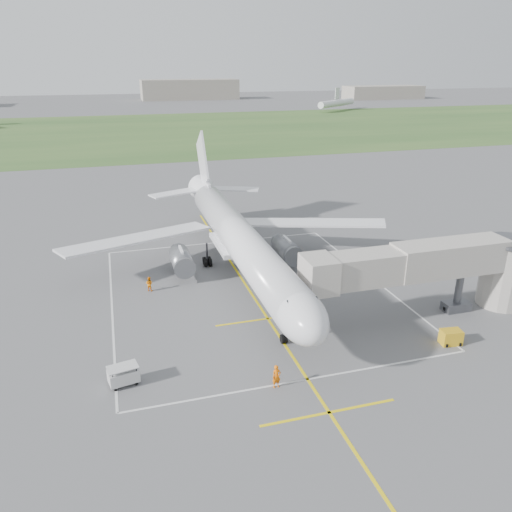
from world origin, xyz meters
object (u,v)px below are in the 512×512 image
object	(u,v)px
airliner	(239,238)
gpu_unit	(451,337)
ramp_worker_nose	(277,377)
ramp_worker_wing	(149,284)
jet_bridge	(442,268)
baggage_cart	(123,375)

from	to	relation	value
airliner	gpu_unit	world-z (taller)	airliner
ramp_worker_nose	ramp_worker_wing	size ratio (longest dim) A/B	1.17
gpu_unit	jet_bridge	bearing A→B (deg)	75.34
gpu_unit	ramp_worker_nose	distance (m)	16.26
airliner	jet_bridge	bearing A→B (deg)	-42.19
jet_bridge	ramp_worker_nose	xyz separation A→B (m)	(-18.29, -6.73, -3.83)
gpu_unit	ramp_worker_nose	bearing A→B (deg)	-166.75
jet_bridge	baggage_cart	bearing A→B (deg)	-173.74
baggage_cart	ramp_worker_wing	distance (m)	16.39
jet_bridge	ramp_worker_nose	size ratio (longest dim) A/B	12.80
airliner	ramp_worker_wing	size ratio (longest dim) A/B	29.91
ramp_worker_nose	airliner	bearing A→B (deg)	78.24
gpu_unit	airliner	bearing A→B (deg)	132.71
airliner	ramp_worker_wing	bearing A→B (deg)	-172.16
airliner	ramp_worker_nose	distance (m)	21.42
ramp_worker_wing	ramp_worker_nose	bearing A→B (deg)	143.06
gpu_unit	ramp_worker_wing	bearing A→B (deg)	150.42
airliner	baggage_cart	world-z (taller)	airliner
gpu_unit	ramp_worker_nose	world-z (taller)	ramp_worker_nose
airliner	ramp_worker_wing	xyz separation A→B (m)	(-10.08, -1.39, -3.61)
ramp_worker_nose	ramp_worker_wing	xyz separation A→B (m)	(-7.52, 19.59, -0.13)
jet_bridge	baggage_cart	world-z (taller)	jet_bridge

